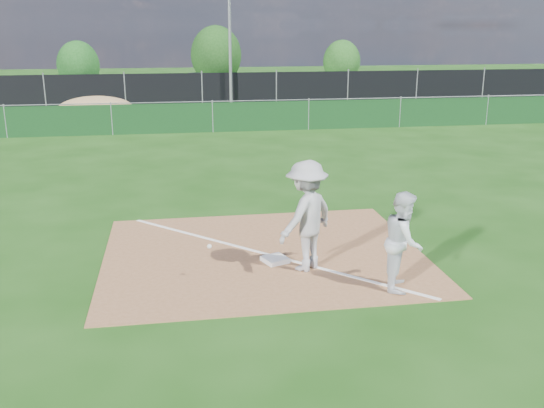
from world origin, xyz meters
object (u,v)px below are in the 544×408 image
Objects in this scene: first_base at (275,260)px; tree_right at (342,62)px; car_left at (120,87)px; car_mid at (199,86)px; tree_mid at (216,55)px; light_pole at (230,29)px; play_at_first at (306,216)px; runner at (403,241)px; tree_left at (78,65)px; car_right at (293,85)px.

first_base is 35.45m from tree_right.
car_left is (-4.66, 26.12, 0.70)m from first_base.
tree_mid reaches higher than car_mid.
light_pole is 22.75m from play_at_first.
first_base is at bearing -93.50° from light_pole.
tree_mid is at bearing 12.49° from car_mid.
light_pole is 23.78m from runner.
runner is at bearing -36.21° from play_at_first.
tree_left is at bearing 104.22° from play_at_first.
car_right is at bearing 78.06° from first_base.
car_left is 0.90× the size of car_right.
first_base is at bearing -155.31° from car_mid.
light_pole is 1.63× the size of car_right.
car_mid is (-2.05, 27.45, -0.07)m from runner.
runner is 0.37× the size of car_left.
runner is at bearing -73.97° from tree_left.
car_mid is (4.50, -0.09, -0.01)m from car_left.
car_left is (-6.02, 3.97, -3.24)m from light_pole.
first_base is 26.95m from car_right.
tree_mid is (1.47, 33.79, 2.11)m from first_base.
tree_right is (10.80, 7.74, 0.90)m from car_mid.
runner is 0.37× the size of car_mid.
play_at_first is 0.51× the size of car_right.
tree_mid reaches higher than first_base.
play_at_first is (0.49, -0.39, 0.94)m from first_base.
tree_right reaches higher than first_base.
car_mid is at bearing -101.86° from tree_mid.
light_pole is 4.83× the size of runner.
light_pole is at bearing 142.50° from car_right.
first_base is 0.09× the size of car_mid.
tree_mid is (0.12, 11.64, -1.82)m from light_pole.
play_at_first is 33.62m from tree_left.
car_left is at bearing 98.87° from car_right.
light_pole is at bearing -47.77° from tree_left.
play_at_first is (-0.86, -22.54, -2.99)m from light_pole.
runner is at bearing -36.85° from first_base.
car_right reaches higher than first_base.
car_mid is (-0.65, 26.42, -0.25)m from play_at_first.
car_left is 1.35× the size of tree_left.
light_pole is 2.45× the size of tree_left.
tree_mid is at bearing -35.53° from car_left.
tree_mid is (0.98, 34.18, 1.17)m from play_at_first.
car_right is at bearing 44.95° from light_pole.
play_at_first reaches higher than runner.
car_left is 1.38× the size of tree_right.
car_right is (5.08, 26.75, -0.28)m from play_at_first.
tree_left is at bearing -175.09° from tree_right.
tree_mid is (1.63, 7.76, 1.42)m from car_mid.
car_right is (3.68, 27.77, -0.10)m from runner.
tree_left is at bearing 103.56° from first_base.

